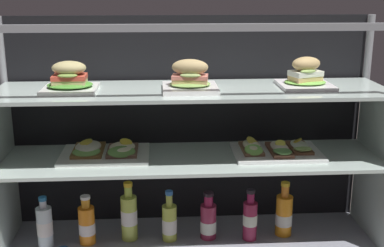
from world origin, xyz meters
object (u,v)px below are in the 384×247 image
at_px(plated_roll_sandwich_far_right, 305,77).
at_px(juice_bottle_front_middle, 208,221).
at_px(juice_bottle_front_right_end, 169,222).
at_px(plated_roll_sandwich_mid_right, 70,80).
at_px(juice_bottle_back_left, 129,216).
at_px(plated_roll_sandwich_right_of_center, 190,80).
at_px(juice_bottle_front_second, 284,215).
at_px(open_sandwich_tray_near_left_corner, 104,151).
at_px(juice_bottle_tucked_behind, 45,226).
at_px(juice_bottle_near_post, 87,224).
at_px(open_sandwich_tray_far_left, 276,150).
at_px(juice_bottle_front_left_end, 250,219).

distance_m(plated_roll_sandwich_far_right, juice_bottle_front_middle, 0.69).
height_order(juice_bottle_front_right_end, juice_bottle_front_middle, juice_bottle_front_right_end).
distance_m(plated_roll_sandwich_mid_right, juice_bottle_back_left, 0.59).
height_order(plated_roll_sandwich_right_of_center, plated_roll_sandwich_far_right, same).
height_order(juice_bottle_back_left, juice_bottle_front_second, juice_bottle_back_left).
bearing_deg(plated_roll_sandwich_right_of_center, juice_bottle_back_left, 169.35).
xyz_separation_m(open_sandwich_tray_near_left_corner, juice_bottle_front_middle, (0.40, -0.03, -0.29)).
bearing_deg(open_sandwich_tray_near_left_corner, juice_bottle_tucked_behind, -167.83).
relative_size(juice_bottle_near_post, juice_bottle_front_right_end, 0.95).
xyz_separation_m(plated_roll_sandwich_mid_right, open_sandwich_tray_far_left, (0.78, 0.02, -0.29)).
relative_size(juice_bottle_front_middle, juice_bottle_front_second, 0.87).
relative_size(plated_roll_sandwich_mid_right, juice_bottle_back_left, 0.81).
xyz_separation_m(juice_bottle_tucked_behind, juice_bottle_front_middle, (0.64, 0.02, -0.01)).
bearing_deg(juice_bottle_tucked_behind, juice_bottle_back_left, 6.32).
height_order(plated_roll_sandwich_far_right, juice_bottle_front_middle, plated_roll_sandwich_far_right).
bearing_deg(plated_roll_sandwich_right_of_center, open_sandwich_tray_near_left_corner, 169.53).
bearing_deg(juice_bottle_front_right_end, juice_bottle_front_left_end, -2.40).
xyz_separation_m(open_sandwich_tray_near_left_corner, juice_bottle_tucked_behind, (-0.24, -0.05, -0.28)).
xyz_separation_m(plated_roll_sandwich_mid_right, open_sandwich_tray_near_left_corner, (0.11, 0.04, -0.29)).
height_order(open_sandwich_tray_far_left, juice_bottle_front_middle, open_sandwich_tray_far_left).
xyz_separation_m(juice_bottle_near_post, juice_bottle_front_left_end, (0.65, -0.01, 0.01)).
bearing_deg(open_sandwich_tray_far_left, plated_roll_sandwich_right_of_center, -173.10).
bearing_deg(juice_bottle_front_middle, plated_roll_sandwich_far_right, 0.25).
bearing_deg(juice_bottle_near_post, open_sandwich_tray_far_left, 1.50).
bearing_deg(plated_roll_sandwich_far_right, plated_roll_sandwich_right_of_center, -175.43).
xyz_separation_m(open_sandwich_tray_far_left, juice_bottle_tucked_behind, (-0.91, -0.03, -0.28)).
relative_size(juice_bottle_tucked_behind, juice_bottle_front_second, 0.91).
relative_size(plated_roll_sandwich_right_of_center, open_sandwich_tray_far_left, 0.59).
bearing_deg(juice_bottle_front_second, juice_bottle_back_left, 179.73).
distance_m(plated_roll_sandwich_right_of_center, juice_bottle_back_left, 0.61).
relative_size(plated_roll_sandwich_mid_right, open_sandwich_tray_far_left, 0.58).
bearing_deg(juice_bottle_tucked_behind, juice_bottle_front_second, 1.99).
distance_m(plated_roll_sandwich_mid_right, juice_bottle_front_middle, 0.78).
height_order(open_sandwich_tray_far_left, juice_bottle_front_second, open_sandwich_tray_far_left).
distance_m(open_sandwich_tray_far_left, juice_bottle_front_second, 0.28).
bearing_deg(open_sandwich_tray_far_left, juice_bottle_front_right_end, -177.94).
xyz_separation_m(plated_roll_sandwich_far_right, juice_bottle_front_middle, (-0.36, -0.00, -0.58)).
bearing_deg(juice_bottle_front_middle, juice_bottle_front_right_end, -177.35).
distance_m(plated_roll_sandwich_mid_right, open_sandwich_tray_near_left_corner, 0.31).
height_order(open_sandwich_tray_near_left_corner, open_sandwich_tray_far_left, open_sandwich_tray_far_left).
bearing_deg(plated_roll_sandwich_right_of_center, juice_bottle_front_right_end, 162.16).
distance_m(open_sandwich_tray_near_left_corner, open_sandwich_tray_far_left, 0.67).
relative_size(juice_bottle_near_post, juice_bottle_front_second, 0.88).
distance_m(juice_bottle_tucked_behind, juice_bottle_front_middle, 0.64).
height_order(open_sandwich_tray_near_left_corner, juice_bottle_near_post, open_sandwich_tray_near_left_corner).
relative_size(plated_roll_sandwich_right_of_center, juice_bottle_front_right_end, 0.95).
bearing_deg(open_sandwich_tray_near_left_corner, plated_roll_sandwich_far_right, -1.93).
distance_m(juice_bottle_front_right_end, juice_bottle_front_second, 0.47).
xyz_separation_m(plated_roll_sandwich_far_right, juice_bottle_front_right_end, (-0.52, -0.01, -0.58)).
distance_m(juice_bottle_front_right_end, juice_bottle_front_middle, 0.16).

